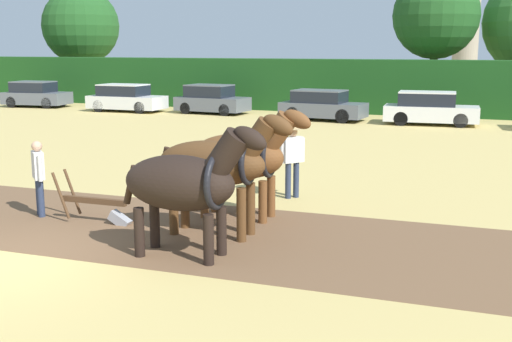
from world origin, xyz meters
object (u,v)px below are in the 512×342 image
Objects in this scene: tree_far_left at (81,26)px; draft_horse_trail_left at (243,156)px; parked_car_center_right at (430,109)px; parked_car_center_left at (211,100)px; draft_horse_lead_right at (217,164)px; parked_car_far_left at (36,95)px; farmer_beside_team at (292,155)px; plow at (100,207)px; parked_car_left at (126,98)px; draft_horse_lead_left at (186,182)px; farmer_at_plow at (38,173)px; parked_car_center at (322,106)px; tree_left at (436,16)px.

tree_far_left is 2.85× the size of draft_horse_trail_left.
parked_car_center_left is at bearing 170.74° from parked_car_center_right.
draft_horse_lead_right is 0.70× the size of parked_car_far_left.
draft_horse_trail_left is 1.55× the size of farmer_beside_team.
parked_car_left reaches higher than plow.
farmer_beside_team is at bearing 84.43° from draft_horse_lead_left.
draft_horse_lead_right reaches higher than farmer_at_plow.
farmer_beside_team is at bearing -9.43° from farmer_at_plow.
parked_car_far_left and parked_car_center_right have the same top height.
parked_car_left is at bearing -176.70° from parked_car_center.
tree_left is at bearing 127.28° from farmer_beside_team.
plow is 1.06× the size of farmer_at_plow.
parked_car_center_right is (1.08, 16.28, -0.31)m from farmer_beside_team.
tree_far_left is 27.82m from parked_car_center_right.
parked_car_center is (-4.35, -7.06, -4.50)m from tree_left.
parked_car_center_left is at bearing -4.97° from parked_car_far_left.
tree_left is at bearing 33.04° from parked_car_center_left.
tree_left is 17.79m from parked_car_left.
farmer_at_plow is 26.76m from parked_car_far_left.
tree_far_left is 4.42× the size of farmer_beside_team.
plow is at bearing 152.48° from draft_horse_lead_left.
draft_horse_lead_right is (24.66, -28.52, -3.63)m from tree_far_left.
draft_horse_trail_left is 23.75m from parked_car_left.
draft_horse_trail_left reaches higher than parked_car_center_right.
farmer_at_plow is 20.64m from parked_car_center_right.
tree_left is 27.45m from plow.
draft_horse_lead_left reaches higher than farmer_at_plow.
parked_car_left is 1.02× the size of parked_car_center.
tree_far_left is 35.52m from farmer_at_plow.
tree_far_left is 1.82× the size of parked_car_left.
farmer_at_plow reaches higher than parked_car_left.
parked_car_center is at bearing 40.27° from farmer_at_plow.
parked_car_center_left is at bearing 112.51° from draft_horse_lead_left.
parked_car_center_right is at bearing 83.31° from draft_horse_lead_right.
plow is at bearing -106.82° from parked_car_center_right.
tree_far_left is 36.45m from plow.
tree_far_left is 4.82× the size of farmer_at_plow.
parked_car_center_right is at bearing 82.81° from draft_horse_trail_left.
plow is at bearing -54.04° from parked_car_far_left.
tree_far_left is at bearing 175.87° from tree_left.
tree_left is 4.71× the size of farmer_at_plow.
farmer_beside_team reaches higher than plow.
tree_left is at bearing 22.53° from parked_car_left.
draft_horse_trail_left is at bearing 27.51° from plow.
parked_car_center_right is at bearing -83.48° from tree_left.
tree_left is 1.94× the size of parked_car_center_left.
farmer_beside_team reaches higher than parked_car_left.
tree_far_left is at bearing 76.92° from farmer_at_plow.
plow is 0.39× the size of parked_car_center_right.
draft_horse_lead_right reaches higher than parked_car_center_right.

